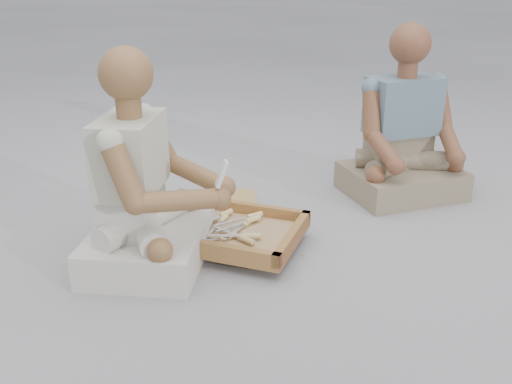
{
  "coord_description": "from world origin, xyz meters",
  "views": [
    {
      "loc": [
        0.01,
        -1.73,
        1.06
      ],
      "look_at": [
        0.02,
        0.18,
        0.3
      ],
      "focal_mm": 40.0,
      "sensor_mm": 36.0,
      "label": 1
    }
  ],
  "objects_px": {
    "tool_tray": "(232,232)",
    "companion": "(404,140)",
    "carved_panel": "(190,212)",
    "craftsman": "(144,194)"
  },
  "relations": [
    {
      "from": "tool_tray",
      "to": "companion",
      "type": "bearing_deg",
      "value": 35.53
    },
    {
      "from": "carved_panel",
      "to": "companion",
      "type": "bearing_deg",
      "value": 15.45
    },
    {
      "from": "carved_panel",
      "to": "craftsman",
      "type": "height_order",
      "value": "craftsman"
    },
    {
      "from": "tool_tray",
      "to": "craftsman",
      "type": "relative_size",
      "value": 0.8
    },
    {
      "from": "tool_tray",
      "to": "companion",
      "type": "distance_m",
      "value": 1.02
    },
    {
      "from": "tool_tray",
      "to": "companion",
      "type": "xyz_separation_m",
      "value": [
        0.81,
        0.58,
        0.21
      ]
    },
    {
      "from": "tool_tray",
      "to": "craftsman",
      "type": "bearing_deg",
      "value": -160.37
    },
    {
      "from": "carved_panel",
      "to": "craftsman",
      "type": "bearing_deg",
      "value": -105.87
    },
    {
      "from": "companion",
      "to": "carved_panel",
      "type": "bearing_deg",
      "value": -3.95
    },
    {
      "from": "craftsman",
      "to": "companion",
      "type": "relative_size",
      "value": 0.99
    }
  ]
}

